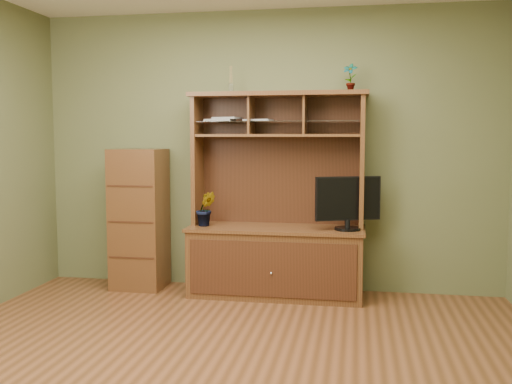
# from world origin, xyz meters

# --- Properties ---
(room) EXTENTS (4.54, 4.04, 2.74)m
(room) POSITION_xyz_m (0.00, 0.00, 1.35)
(room) COLOR #563118
(room) RESTS_ON ground
(media_hutch) EXTENTS (1.66, 0.61, 1.90)m
(media_hutch) POSITION_xyz_m (0.14, 1.73, 0.52)
(media_hutch) COLOR #482514
(media_hutch) RESTS_ON room
(monitor) EXTENTS (0.58, 0.28, 0.48)m
(monitor) POSITION_xyz_m (0.80, 1.65, 0.91)
(monitor) COLOR black
(monitor) RESTS_ON media_hutch
(orchid_plant) EXTENTS (0.22, 0.19, 0.33)m
(orchid_plant) POSITION_xyz_m (-0.52, 1.65, 0.81)
(orchid_plant) COLOR #385D1F
(orchid_plant) RESTS_ON media_hutch
(top_plant) EXTENTS (0.16, 0.13, 0.25)m
(top_plant) POSITION_xyz_m (0.80, 1.80, 2.03)
(top_plant) COLOR #356A25
(top_plant) RESTS_ON media_hutch
(reed_diffuser) EXTENTS (0.05, 0.05, 0.25)m
(reed_diffuser) POSITION_xyz_m (-0.31, 1.80, 2.00)
(reed_diffuser) COLOR silver
(reed_diffuser) RESTS_ON media_hutch
(magazines) EXTENTS (0.64, 0.23, 0.04)m
(magazines) POSITION_xyz_m (-0.28, 1.80, 1.65)
(magazines) COLOR #9F9FA3
(magazines) RESTS_ON media_hutch
(side_cabinet) EXTENTS (0.49, 0.45, 1.37)m
(side_cabinet) POSITION_xyz_m (-1.23, 1.76, 0.68)
(side_cabinet) COLOR #482514
(side_cabinet) RESTS_ON room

